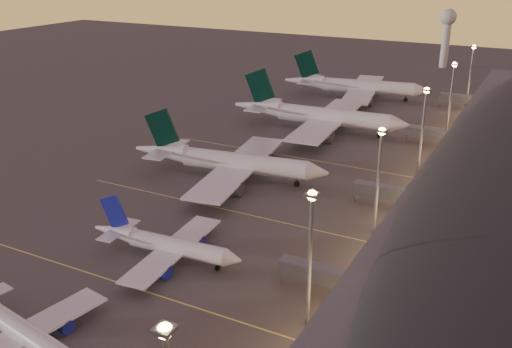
% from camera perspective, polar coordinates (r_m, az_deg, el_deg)
% --- Properties ---
extents(ground, '(700.00, 700.00, 0.00)m').
position_cam_1_polar(ground, '(121.00, -10.99, -9.83)').
color(ground, '#403E3B').
extents(airliner_narrow_south, '(34.31, 30.99, 12.27)m').
position_cam_1_polar(airliner_narrow_south, '(106.71, -22.89, -13.94)').
color(airliner_narrow_south, silver).
rests_on(airliner_narrow_south, ground).
extents(airliner_narrow_north, '(36.24, 32.45, 12.94)m').
position_cam_1_polar(airliner_narrow_north, '(124.53, -9.08, -6.97)').
color(airliner_narrow_north, silver).
rests_on(airliner_narrow_north, ground).
extents(airliner_wide_near, '(60.10, 55.30, 19.25)m').
position_cam_1_polar(airliner_wide_near, '(165.82, -2.82, 1.25)').
color(airliner_wide_near, silver).
rests_on(airliner_wide_near, ground).
extents(airliner_wide_mid, '(67.18, 61.30, 21.49)m').
position_cam_1_polar(airliner_wide_mid, '(212.12, 6.24, 5.82)').
color(airliner_wide_mid, silver).
rests_on(airliner_wide_mid, ground).
extents(airliner_wide_far, '(64.91, 59.87, 20.82)m').
position_cam_1_polar(airliner_wide_far, '(263.27, 9.90, 8.63)').
color(airliner_wide_far, silver).
rests_on(airliner_wide_far, ground).
extents(terminal_building, '(56.35, 255.00, 17.46)m').
position_cam_1_polar(terminal_building, '(160.79, 24.13, 0.13)').
color(terminal_building, '#4D4D52').
rests_on(terminal_building, ground).
extents(light_masts, '(2.20, 217.20, 25.90)m').
position_cam_1_polar(light_masts, '(154.09, 14.85, 3.91)').
color(light_masts, slate).
rests_on(light_masts, ground).
extents(radar_tower, '(9.00, 9.00, 32.50)m').
position_cam_1_polar(radar_tower, '(346.35, 18.58, 13.64)').
color(radar_tower, silver).
rests_on(radar_tower, ground).
extents(lane_markings, '(90.00, 180.36, 0.00)m').
position_cam_1_polar(lane_markings, '(150.26, -1.57, -2.97)').
color(lane_markings, '#D8C659').
rests_on(lane_markings, ground).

